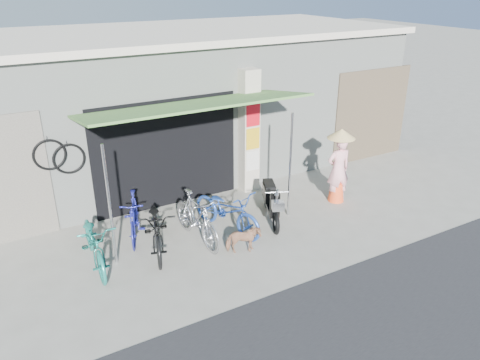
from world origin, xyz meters
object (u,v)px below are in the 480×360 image
bike_silver (196,218)px  nun (339,166)px  bike_blue (134,217)px  bike_navy (227,210)px  street_dog (243,240)px  bike_teal (95,242)px  moped (271,201)px  bike_black (157,228)px

bike_silver → nun: (3.67, 0.06, 0.36)m
bike_blue → bike_navy: size_ratio=0.86×
street_dog → nun: size_ratio=0.37×
bike_teal → bike_silver: (1.98, -0.13, 0.04)m
bike_teal → nun: nun is taller
moped → street_dog: bearing=-120.4°
bike_silver → nun: nun is taller
bike_blue → nun: bearing=12.1°
bike_navy → street_dog: bike_navy is taller
street_dog → bike_blue: bearing=63.8°
bike_blue → bike_black: bearing=-50.4°
bike_blue → bike_silver: size_ratio=0.90×
bike_navy → nun: size_ratio=1.02×
bike_silver → street_dog: size_ratio=2.65×
bike_silver → moped: bike_silver is taller
moped → nun: size_ratio=0.89×
bike_silver → moped: size_ratio=1.09×
bike_black → bike_silver: bearing=11.6°
moped → bike_teal: bearing=-157.8°
bike_navy → street_dog: (-0.13, -0.91, -0.20)m
street_dog → moped: (1.21, 0.89, 0.15)m
nun → bike_black: bearing=8.5°
bike_teal → nun: 5.66m
moped → bike_black: bearing=-157.1°
street_dog → moped: size_ratio=0.41×
bike_black → nun: (4.47, -0.01, 0.39)m
bike_blue → moped: bearing=6.6°
street_dog → bike_black: bearing=75.0°
bike_blue → nun: size_ratio=0.88×
bike_blue → street_dog: size_ratio=2.38×
bike_black → bike_teal: bearing=-166.4°
street_dog → nun: (3.07, 0.90, 0.60)m
bike_blue → bike_silver: (1.04, -0.75, 0.05)m
nun → street_dog: bearing=24.9°
bike_teal → bike_blue: size_ratio=1.19×
nun → bike_blue: bearing=0.2°
bike_teal → bike_silver: bearing=-0.5°
moped → nun: nun is taller
bike_teal → bike_blue: bearing=36.9°
bike_black → moped: 2.61m
bike_navy → moped: bearing=-19.1°
bike_blue → nun: (4.71, -0.69, 0.41)m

